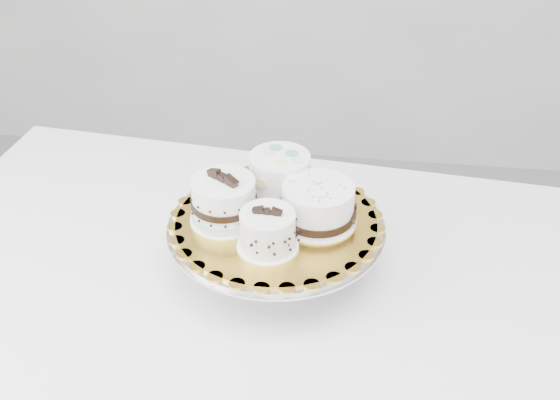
# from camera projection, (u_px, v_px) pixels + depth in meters

# --- Properties ---
(table) EXTENTS (1.37, 0.98, 0.75)m
(table) POSITION_uv_depth(u_px,v_px,m) (243.00, 306.00, 1.29)
(table) COLOR white
(table) RESTS_ON floor
(cake_stand) EXTENTS (0.38, 0.38, 0.10)m
(cake_stand) POSITION_uv_depth(u_px,v_px,m) (276.00, 237.00, 1.23)
(cake_stand) COLOR gray
(cake_stand) RESTS_ON table
(cake_board) EXTENTS (0.44, 0.44, 0.01)m
(cake_board) POSITION_uv_depth(u_px,v_px,m) (276.00, 221.00, 1.21)
(cake_board) COLOR #C37D29
(cake_board) RESTS_ON cake_stand
(cake_swirl) EXTENTS (0.10, 0.10, 0.08)m
(cake_swirl) POSITION_uv_depth(u_px,v_px,m) (268.00, 231.00, 1.13)
(cake_swirl) COLOR white
(cake_swirl) RESTS_ON cake_board
(cake_banded) EXTENTS (0.15, 0.15, 0.10)m
(cake_banded) POSITION_uv_depth(u_px,v_px,m) (224.00, 202.00, 1.19)
(cake_banded) COLOR white
(cake_banded) RESTS_ON cake_board
(cake_dots) EXTENTS (0.14, 0.14, 0.08)m
(cake_dots) POSITION_uv_depth(u_px,v_px,m) (280.00, 175.00, 1.25)
(cake_dots) COLOR white
(cake_dots) RESTS_ON cake_board
(cake_ribbon) EXTENTS (0.14, 0.13, 0.07)m
(cake_ribbon) POSITION_uv_depth(u_px,v_px,m) (319.00, 205.00, 1.19)
(cake_ribbon) COLOR white
(cake_ribbon) RESTS_ON cake_board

